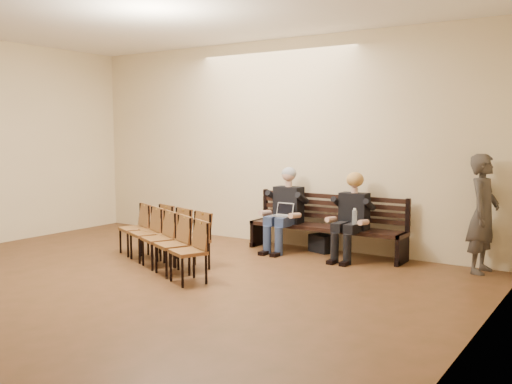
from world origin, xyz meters
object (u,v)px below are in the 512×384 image
laptop (281,218)px  passerby (484,205)px  water_bottle (354,225)px  bag (322,243)px  seated_woman (351,219)px  bench (325,240)px  chair_row_front (173,236)px  chair_row_back (158,239)px  seated_man (285,210)px

laptop → passerby: passerby is taller
water_bottle → bag: 0.98m
seated_woman → bag: seated_woman is taller
passerby → water_bottle: bearing=110.3°
bench → water_bottle: size_ratio=10.65×
chair_row_front → bag: bearing=68.9°
water_bottle → chair_row_front: 2.69m
water_bottle → bench: bearing=151.3°
chair_row_back → laptop: bearing=86.3°
seated_woman → bench: bearing=166.4°
water_bottle → chair_row_front: chair_row_front is taller
seated_woman → laptop: seated_woman is taller
bench → water_bottle: water_bottle is taller
bench → chair_row_back: chair_row_back is taller
laptop → chair_row_back: (-0.98, -1.79, -0.16)m
bench → seated_woman: (0.50, -0.12, 0.39)m
seated_man → bag: (0.56, 0.22, -0.53)m
seated_woman → bag: bearing=159.9°
passerby → bag: bearing=95.2°
bench → laptop: bearing=-152.2°
seated_woman → laptop: (-1.12, -0.21, -0.06)m
bag → chair_row_back: size_ratio=0.16×
bench → chair_row_front: chair_row_front is taller
bag → seated_man: bearing=-158.6°
passerby → chair_row_front: passerby is taller
bag → water_bottle: bearing=-31.1°
bench → seated_woman: seated_woman is taller
bag → passerby: passerby is taller
seated_man → water_bottle: size_ratio=5.53×
seated_woman → chair_row_back: seated_woman is taller
laptop → bag: size_ratio=0.78×
bench → chair_row_back: 2.66m
laptop → chair_row_front: (-0.99, -1.47, -0.15)m
bench → seated_woman: 0.64m
bench → seated_woman: size_ratio=2.11×
seated_man → seated_woman: size_ratio=1.10×
seated_woman → passerby: (1.85, 0.22, 0.33)m
passerby → chair_row_back: (-3.95, -2.22, -0.54)m
seated_woman → chair_row_front: 2.70m
seated_man → chair_row_back: seated_man is taller
seated_man → chair_row_front: size_ratio=0.93×
seated_man → bench: bearing=10.2°
passerby → bench: bearing=97.6°
bag → chair_row_front: (-1.51, -1.90, 0.26)m
passerby → chair_row_front: bearing=120.8°
bench → passerby: bearing=2.4°
seated_man → water_bottle: bearing=-10.2°
chair_row_front → chair_row_back: chair_row_front is taller
seated_woman → chair_row_back: bearing=-136.4°
laptop → passerby: size_ratio=0.16×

